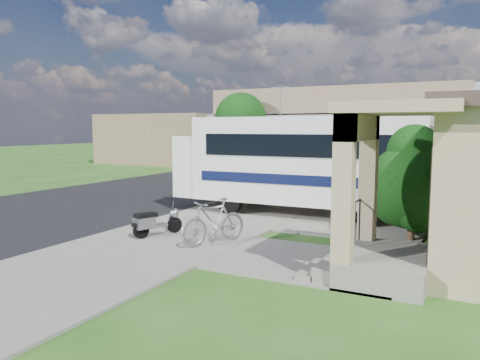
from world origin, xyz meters
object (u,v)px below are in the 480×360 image
at_px(motorhome, 301,160).
at_px(pickup_truck, 233,165).
at_px(garden_hose, 337,256).
at_px(bicycle, 214,224).
at_px(van, 277,158).
at_px(scooter, 155,222).
at_px(shrub, 416,182).

height_order(motorhome, pickup_truck, motorhome).
distance_m(pickup_truck, garden_hose, 16.10).
bearing_deg(bicycle, pickup_truck, 140.09).
bearing_deg(van, scooter, -71.59).
height_order(motorhome, van, motorhome).
xyz_separation_m(scooter, bicycle, (1.84, -0.01, 0.12)).
bearing_deg(pickup_truck, van, -95.70).
distance_m(motorhome, shrub, 4.59).
bearing_deg(shrub, bicycle, -147.47).
relative_size(van, garden_hose, 16.15).
distance_m(scooter, pickup_truck, 13.94).
distance_m(bicycle, pickup_truck, 14.66).
xyz_separation_m(bicycle, pickup_truck, (-6.47, 13.16, 0.31)).
bearing_deg(scooter, pickup_truck, 128.92).
relative_size(bicycle, garden_hose, 5.11).
xyz_separation_m(motorhome, garden_hose, (2.65, -4.88, -1.77)).
height_order(motorhome, garden_hose, motorhome).
xyz_separation_m(motorhome, bicycle, (-0.43, -5.09, -1.29)).
relative_size(motorhome, scooter, 5.76).
xyz_separation_m(scooter, garden_hose, (4.92, 0.20, -0.37)).
bearing_deg(scooter, shrub, 43.66).
xyz_separation_m(van, garden_hose, (9.81, -19.95, -0.79)).
bearing_deg(bicycle, scooter, -156.39).
bearing_deg(shrub, scooter, -155.85).
height_order(scooter, garden_hose, scooter).
relative_size(shrub, scooter, 2.06).
xyz_separation_m(shrub, pickup_truck, (-10.86, 10.35, -0.68)).
xyz_separation_m(bicycle, van, (-6.73, 20.16, 0.30)).
bearing_deg(bicycle, garden_hose, 27.86).
distance_m(shrub, scooter, 6.92).
bearing_deg(van, garden_hose, -59.04).
bearing_deg(garden_hose, motorhome, 118.54).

